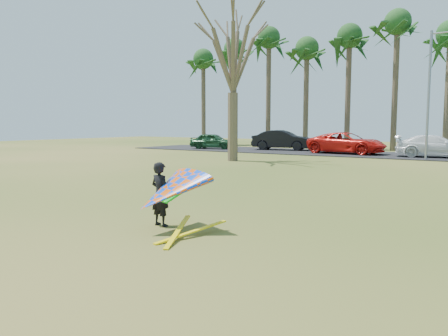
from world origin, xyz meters
The scene contains 15 objects.
ground centered at (0.00, 0.00, 0.00)m, with size 100.00×100.00×0.00m, color #264C10.
parking_strip centered at (0.00, 25.00, 0.03)m, with size 46.00×7.00×0.06m, color black.
palm_0 centered at (-22.00, 31.00, 9.17)m, with size 4.84×4.84×10.84m.
palm_1 centered at (-18.00, 31.00, 9.85)m, with size 4.84×4.84×11.54m.
palm_2 centered at (-14.00, 31.00, 10.52)m, with size 4.84×4.84×12.24m.
palm_3 centered at (-10.00, 31.00, 9.17)m, with size 4.84×4.84×10.84m.
palm_4 centered at (-6.00, 31.00, 9.85)m, with size 4.84×4.84×11.54m.
palm_5 centered at (-2.00, 31.00, 10.52)m, with size 4.84×4.84×12.24m.
bare_tree_left centered at (-8.00, 15.00, 6.92)m, with size 6.60×6.60×9.70m.
streetlight centered at (2.16, 22.00, 4.46)m, with size 2.28×0.18×8.00m.
car_0 centered at (-15.91, 24.13, 0.76)m, with size 1.65×4.11×1.40m, color #1B4325.
car_1 centered at (-9.94, 26.00, 0.90)m, with size 1.78×5.11×1.68m, color black.
car_2 centered at (-3.91, 24.57, 0.86)m, with size 2.64×5.74×1.59m, color red.
car_3 centered at (2.24, 24.25, 0.80)m, with size 2.07×5.09×1.48m, color white.
kite_flyer centered at (0.42, -0.84, 0.84)m, with size 2.13×2.39×2.02m.
Camera 1 is at (6.60, -7.91, 2.32)m, focal length 35.00 mm.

